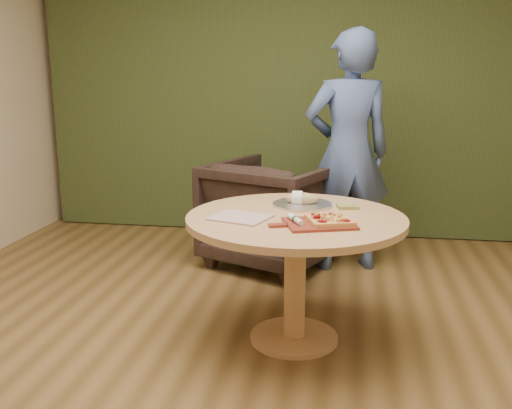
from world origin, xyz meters
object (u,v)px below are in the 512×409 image
object	(u,v)px
cutlery_roll	(295,219)
person_standing	(348,153)
pizza_paddle	(317,224)
pedestal_table	(296,240)
flatbread_pizza	(330,220)
serving_tray	(302,204)
armchair	(273,208)
bread_roll	(301,198)

from	to	relation	value
cutlery_roll	person_standing	distance (m)	1.57
person_standing	pizza_paddle	bearing A→B (deg)	68.23
pedestal_table	pizza_paddle	distance (m)	0.27
flatbread_pizza	cutlery_roll	bearing A→B (deg)	-171.72
serving_tray	pedestal_table	bearing A→B (deg)	-93.16
pedestal_table	flatbread_pizza	xyz separation A→B (m)	(0.19, -0.17, 0.17)
pedestal_table	flatbread_pizza	world-z (taller)	flatbread_pizza
pedestal_table	flatbread_pizza	distance (m)	0.31
cutlery_roll	person_standing	bearing A→B (deg)	53.35
pizza_paddle	person_standing	distance (m)	1.54
flatbread_pizza	cutlery_roll	size ratio (longest dim) A/B	1.49
serving_tray	armchair	xyz separation A→B (m)	(-0.32, 1.09, -0.29)
cutlery_roll	bread_roll	size ratio (longest dim) A/B	0.97
pizza_paddle	bread_roll	bearing A→B (deg)	87.40
flatbread_pizza	person_standing	size ratio (longest dim) A/B	0.15
bread_roll	armchair	world-z (taller)	armchair
pizza_paddle	cutlery_roll	xyz separation A→B (m)	(-0.11, -0.01, 0.02)
pedestal_table	person_standing	xyz separation A→B (m)	(0.27, 1.35, 0.32)
person_standing	pedestal_table	bearing A→B (deg)	62.16
pizza_paddle	bread_roll	distance (m)	0.45
cutlery_roll	serving_tray	bearing A→B (deg)	62.97
cutlery_roll	armchair	size ratio (longest dim) A/B	0.20
bread_roll	flatbread_pizza	bearing A→B (deg)	-66.00
pizza_paddle	serving_tray	world-z (taller)	serving_tray
serving_tray	armchair	distance (m)	1.17
pizza_paddle	cutlery_roll	size ratio (longest dim) A/B	2.54
pedestal_table	serving_tray	bearing A→B (deg)	86.84
flatbread_pizza	bread_roll	world-z (taller)	bread_roll
pizza_paddle	bread_roll	size ratio (longest dim) A/B	2.46
bread_roll	pizza_paddle	bearing A→B (deg)	-73.99
serving_tray	bread_roll	distance (m)	0.04
person_standing	flatbread_pizza	bearing A→B (deg)	70.57
bread_roll	armchair	bearing A→B (deg)	105.81
cutlery_roll	bread_roll	world-z (taller)	bread_roll
flatbread_pizza	bread_roll	bearing A→B (deg)	114.00
armchair	person_standing	distance (m)	0.74
pizza_paddle	bread_roll	xyz separation A→B (m)	(-0.12, 0.43, 0.04)
cutlery_roll	pizza_paddle	bearing A→B (deg)	-20.10
armchair	serving_tray	bearing A→B (deg)	129.70
flatbread_pizza	person_standing	world-z (taller)	person_standing
bread_roll	armchair	xyz separation A→B (m)	(-0.31, 1.09, -0.32)
serving_tray	person_standing	bearing A→B (deg)	76.76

